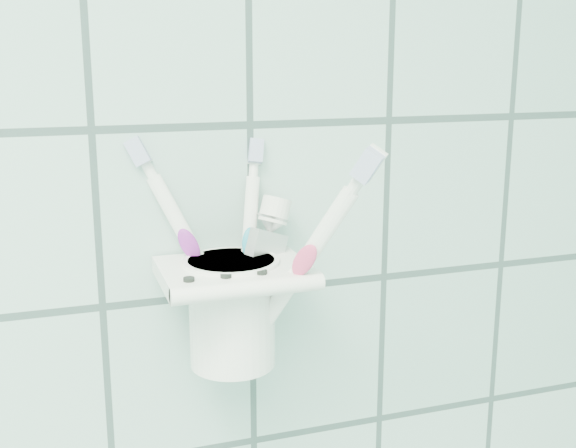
# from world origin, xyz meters

# --- Properties ---
(holder_bracket) EXTENTS (0.12, 0.10, 0.04)m
(holder_bracket) POSITION_xyz_m (0.63, 1.15, 1.28)
(holder_bracket) COLOR white
(holder_bracket) RESTS_ON wall_back
(cup) EXTENTS (0.08, 0.08, 0.09)m
(cup) POSITION_xyz_m (0.63, 1.16, 1.25)
(cup) COLOR white
(cup) RESTS_ON holder_bracket
(toothbrush_pink) EXTENTS (0.08, 0.05, 0.20)m
(toothbrush_pink) POSITION_xyz_m (0.65, 1.16, 1.31)
(toothbrush_pink) COLOR white
(toothbrush_pink) RESTS_ON cup
(toothbrush_blue) EXTENTS (0.04, 0.06, 0.18)m
(toothbrush_blue) POSITION_xyz_m (0.64, 1.15, 1.31)
(toothbrush_blue) COLOR white
(toothbrush_blue) RESTS_ON cup
(toothbrush_orange) EXTENTS (0.08, 0.09, 0.21)m
(toothbrush_orange) POSITION_xyz_m (0.64, 1.15, 1.32)
(toothbrush_orange) COLOR white
(toothbrush_orange) RESTS_ON cup
(toothpaste_tube) EXTENTS (0.07, 0.04, 0.15)m
(toothpaste_tube) POSITION_xyz_m (0.64, 1.16, 1.29)
(toothpaste_tube) COLOR silver
(toothpaste_tube) RESTS_ON cup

